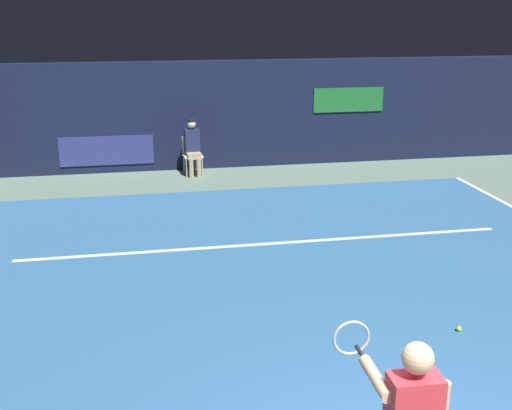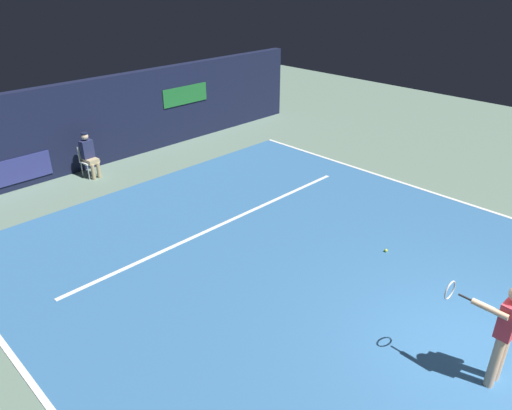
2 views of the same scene
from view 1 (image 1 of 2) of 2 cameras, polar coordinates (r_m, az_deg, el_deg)
name	(u,v)px [view 1 (image 1 of 2)]	position (r m, az deg, el deg)	size (l,w,h in m)	color
ground_plane	(294,290)	(9.26, 3.41, -7.49)	(31.74, 31.74, 0.00)	slate
court_surface	(294,290)	(9.26, 3.41, -7.45)	(10.53, 10.55, 0.01)	#336699
line_service	(268,244)	(10.91, 1.06, -3.44)	(8.22, 0.10, 0.01)	white
back_wall	(221,115)	(15.96, -3.09, 7.95)	(15.92, 0.33, 2.60)	#141933
line_judge_on_chair	(193,147)	(15.27, -5.61, 5.13)	(0.47, 0.55, 1.32)	white
tennis_ball	(459,329)	(8.50, 17.46, -10.36)	(0.07, 0.07, 0.07)	#CCE033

